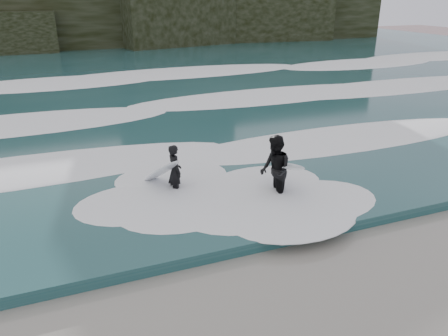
{
  "coord_description": "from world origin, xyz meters",
  "views": [
    {
      "loc": [
        -4.02,
        -4.8,
        5.69
      ],
      "look_at": [
        0.21,
        5.95,
        1.0
      ],
      "focal_mm": 35.0,
      "sensor_mm": 36.0,
      "label": 1
    }
  ],
  "objects": [
    {
      "name": "surfer_right",
      "position": [
        1.49,
        5.23,
        1.02
      ],
      "size": [
        1.28,
        2.01,
        2.02
      ],
      "color": "black",
      "rests_on": "ground"
    },
    {
      "name": "foam_near",
      "position": [
        0.0,
        9.0,
        0.4
      ],
      "size": [
        60.0,
        3.2,
        0.2
      ],
      "primitive_type": "ellipsoid",
      "color": "white",
      "rests_on": "sea"
    },
    {
      "name": "surfer_left",
      "position": [
        -1.17,
        6.69,
        0.82
      ],
      "size": [
        1.17,
        2.06,
        1.62
      ],
      "color": "black",
      "rests_on": "ground"
    },
    {
      "name": "foam_far",
      "position": [
        0.0,
        25.0,
        0.45
      ],
      "size": [
        60.0,
        4.8,
        0.3
      ],
      "primitive_type": "ellipsoid",
      "color": "white",
      "rests_on": "sea"
    },
    {
      "name": "foam_mid",
      "position": [
        0.0,
        16.0,
        0.42
      ],
      "size": [
        60.0,
        4.0,
        0.24
      ],
      "primitive_type": "ellipsoid",
      "color": "white",
      "rests_on": "sea"
    },
    {
      "name": "sea",
      "position": [
        0.0,
        29.0,
        0.15
      ],
      "size": [
        90.0,
        52.0,
        0.3
      ],
      "primitive_type": "cube",
      "color": "#1D464A",
      "rests_on": "ground"
    }
  ]
}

